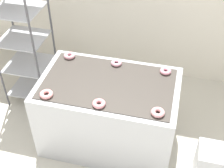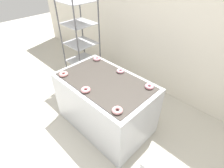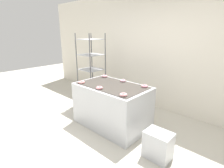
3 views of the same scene
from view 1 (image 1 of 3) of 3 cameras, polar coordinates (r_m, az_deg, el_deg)
The scene contains 9 objects.
fryer_machine at distance 3.44m, azimuth -0.60°, elevation -5.33°, with size 1.43×0.89×0.86m.
baking_rack_cart at distance 3.85m, azimuth -15.92°, elevation 8.00°, with size 0.54×0.52×1.82m.
glaze_bin at distance 3.43m, azimuth 18.35°, elevation -13.92°, with size 0.40×0.29×0.43m.
donut_near_left at distance 3.05m, azimuth -11.90°, elevation -1.83°, with size 0.13×0.13×0.04m, color pink.
donut_near_center at distance 2.90m, azimuth -2.41°, elevation -3.61°, with size 0.12×0.12×0.04m, color #D5858A.
donut_near_right at distance 2.84m, azimuth 8.38°, elevation -5.17°, with size 0.13×0.13×0.04m, color #CF8C8D.
donut_far_left at distance 3.52m, azimuth -7.78°, elevation 5.17°, with size 0.13×0.13×0.04m, color pink.
donut_far_center at distance 3.38m, azimuth 0.81°, elevation 3.87°, with size 0.12×0.12×0.04m, color #CF8F9F.
donut_far_right at distance 3.31m, azimuth 9.76°, elevation 2.34°, with size 0.12×0.12×0.04m, color pink.
Camera 1 is at (0.61, -1.62, 2.90)m, focal length 50.00 mm.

